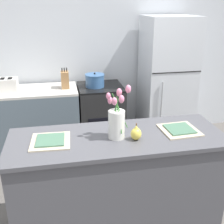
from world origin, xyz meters
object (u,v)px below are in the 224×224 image
Objects in this scene: stove_range at (101,116)px; toaster at (7,85)px; flower_vase at (117,121)px; cooking_pot at (95,80)px; refrigerator at (167,82)px; plate_setting_right at (179,130)px; plate_setting_left at (50,141)px; knife_block at (65,80)px; pear_figurine at (136,133)px.

toaster is at bearing -178.91° from stove_range.
cooking_pot is (0.04, 1.59, -0.10)m from flower_vase.
plate_setting_right is at bearing -107.59° from refrigerator.
refrigerator is at bearing 0.62° from toaster.
plate_setting_left is 1.66m from toaster.
cooking_pot is at bearing 0.21° from toaster.
refrigerator is at bearing 0.09° from knife_block.
flower_vase is at bearing 154.75° from pear_figurine.
pear_figurine is at bearing -88.90° from stove_range.
cooking_pot reaches higher than stove_range.
knife_block is at bearing 106.60° from pear_figurine.
toaster is 0.73m from knife_block.
refrigerator reaches higher than knife_block.
flower_vase is at bearing -123.38° from refrigerator.
plate_setting_right is (-0.50, -1.59, 0.04)m from refrigerator.
stove_range is 3.27× the size of knife_block.
flower_vase is 1.36× the size of plate_setting_left.
pear_figurine reaches higher than plate_setting_right.
refrigerator is 4.07× the size of flower_vase.
flower_vase reaches higher than stove_range.
plate_setting_right is (1.09, 0.00, 0.00)m from plate_setting_left.
cooking_pot is at bearing 88.67° from flower_vase.
stove_range is at bearing 67.95° from plate_setting_left.
flower_vase is 0.19m from pear_figurine.
flower_vase is 1.93m from toaster.
plate_setting_left is (-0.68, 0.09, -0.05)m from pear_figurine.
flower_vase is 1.36× the size of plate_setting_right.
plate_setting_right reaches higher than stove_range.
refrigerator is 1.03m from cooking_pot.
refrigerator is at bearing 56.62° from flower_vase.
knife_block is at bearing -179.91° from refrigerator.
cooking_pot is at bearing -178.93° from refrigerator.
stove_range is 2.75× the size of plate_setting_left.
toaster is (-0.55, 1.57, 0.04)m from plate_setting_left.
toaster is at bearing 124.26° from flower_vase.
plate_setting_left is at bearing -112.05° from stove_range.
flower_vase reaches higher than knife_block.
refrigerator is 6.91× the size of cooking_pot.
flower_vase is 1.56× the size of toaster.
plate_setting_left is (-0.53, 0.02, -0.14)m from flower_vase.
refrigerator reaches higher than flower_vase.
plate_setting_left is 1.09m from plate_setting_right.
stove_range is 0.50× the size of refrigerator.
plate_setting_right is at bearing 12.07° from pear_figurine.
stove_range is at bearing 0.17° from knife_block.
refrigerator is 1.42m from knife_block.
cooking_pot is at bearing 70.11° from plate_setting_left.
toaster reaches higher than stove_range.
stove_range is 0.73m from knife_block.
refrigerator is at bearing 61.37° from pear_figurine.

